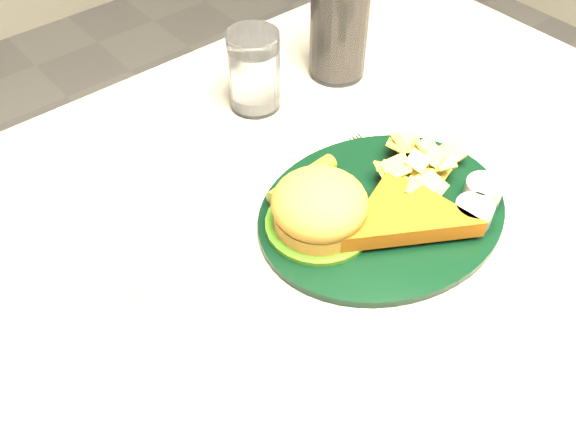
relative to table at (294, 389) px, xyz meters
name	(u,v)px	position (x,y,z in m)	size (l,w,h in m)	color
table	(294,389)	(0.00, 0.00, 0.00)	(1.20, 0.80, 0.75)	#A39F93
dinner_plate	(385,193)	(0.10, -0.05, 0.41)	(0.31, 0.26, 0.07)	black
water_glass	(254,71)	(0.11, 0.22, 0.43)	(0.07, 0.07, 0.11)	white
cola_glass	(339,26)	(0.26, 0.21, 0.45)	(0.08, 0.08, 0.16)	black
fork_napkin	(410,177)	(0.17, -0.03, 0.38)	(0.11, 0.15, 0.01)	white
wrapped_straw	(182,225)	(-0.10, 0.09, 0.38)	(0.21, 0.07, 0.01)	silver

